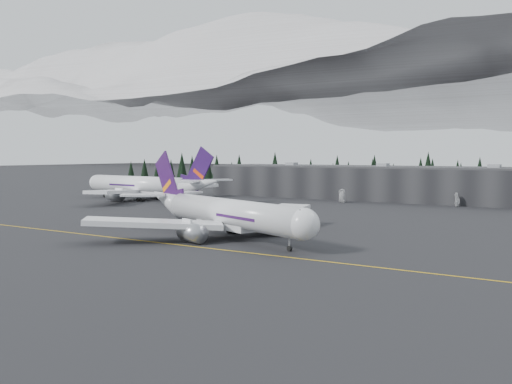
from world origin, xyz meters
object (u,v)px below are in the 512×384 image
Objects in this scene: jet_main at (219,212)px; terminal at (408,183)px; jet_parked at (148,185)px; gse_vehicle_b at (457,204)px; gse_vehicle_a at (342,201)px.

terminal is at bearing 109.33° from jet_main.
gse_vehicle_b is at bearing -155.92° from jet_parked.
gse_vehicle_b is at bearing 96.13° from jet_main.
gse_vehicle_b is at bearing -38.43° from terminal.
jet_main is at bearing 146.88° from jet_parked.
gse_vehicle_b is (102.80, 36.44, -4.80)m from jet_parked.
jet_main is 99.29m from gse_vehicle_b.
jet_parked is at bearing -153.88° from gse_vehicle_a.
terminal is 32.77× the size of gse_vehicle_a.
jet_parked is 71.63m from gse_vehicle_a.
terminal is 97.11m from jet_parked.
terminal is at bearing 56.75° from gse_vehicle_a.
jet_main is 90.53m from gse_vehicle_a.
jet_main is 12.15× the size of gse_vehicle_a.
gse_vehicle_b is (26.04, 95.72, -4.30)m from jet_main.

